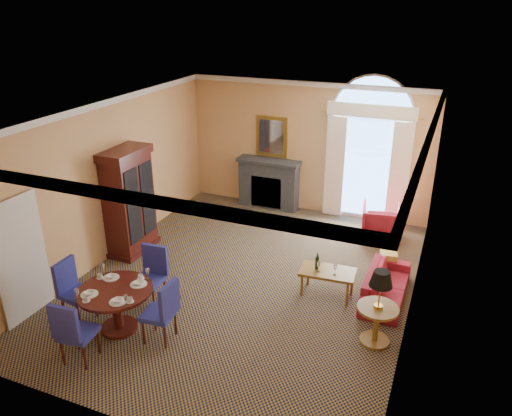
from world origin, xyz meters
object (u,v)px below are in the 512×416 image
at_px(dining_table, 116,300).
at_px(armchair, 381,222).
at_px(side_table, 379,299).
at_px(armoire, 129,203).
at_px(sofa, 386,285).
at_px(coffee_table, 327,273).

height_order(dining_table, armchair, dining_table).
distance_m(armchair, side_table, 3.79).
xyz_separation_m(armoire, armchair, (4.78, 2.57, -0.69)).
bearing_deg(dining_table, armoire, 120.24).
bearing_deg(armoire, dining_table, -59.76).
bearing_deg(sofa, side_table, -177.40).
bearing_deg(coffee_table, side_table, -48.02).
height_order(armchair, side_table, side_table).
distance_m(armoire, dining_table, 2.84).
bearing_deg(sofa, armoire, 92.36).
relative_size(dining_table, side_table, 0.96).
xyz_separation_m(dining_table, sofa, (3.86, 2.59, -0.31)).
xyz_separation_m(sofa, armchair, (-0.49, 2.39, 0.13)).
bearing_deg(sofa, dining_table, 124.29).
bearing_deg(coffee_table, armoire, 173.95).
distance_m(armoire, coffee_table, 4.31).
distance_m(dining_table, sofa, 4.66).
bearing_deg(armchair, dining_table, 46.13).
distance_m(dining_table, side_table, 4.12).
distance_m(sofa, armchair, 2.45).
bearing_deg(sofa, coffee_table, 108.04).
bearing_deg(dining_table, sofa, 33.84).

